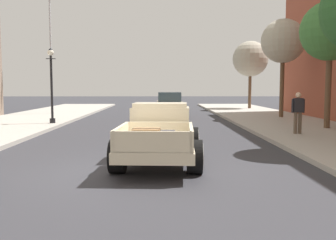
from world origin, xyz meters
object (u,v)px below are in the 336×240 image
(street_tree_third, at_px, (283,42))
(street_tree_second, at_px, (330,31))
(street_lamp_far, at_px, (51,80))
(flagpole, at_px, (54,32))
(car_background_tan, at_px, (169,105))
(hotrod_truck_cream, at_px, (160,133))
(street_tree_farthest, at_px, (250,59))
(pedestrian_sidewalk_right, at_px, (298,110))

(street_tree_third, bearing_deg, street_tree_second, -88.86)
(street_tree_third, bearing_deg, street_lamp_far, -164.31)
(flagpole, bearing_deg, street_tree_third, -12.38)
(car_background_tan, bearing_deg, hotrod_truck_cream, -92.06)
(street_tree_farthest, bearing_deg, street_tree_third, -91.51)
(street_tree_second, distance_m, street_tree_farthest, 15.62)
(hotrod_truck_cream, xyz_separation_m, street_lamp_far, (-5.61, 9.11, 1.63))
(street_lamp_far, distance_m, street_tree_second, 13.56)
(flagpole, relative_size, street_tree_third, 1.53)
(street_lamp_far, relative_size, street_tree_farthest, 0.67)
(car_background_tan, height_order, street_tree_second, street_tree_second)
(hotrod_truck_cream, relative_size, street_lamp_far, 1.30)
(flagpole, distance_m, street_tree_third, 15.22)
(street_tree_second, bearing_deg, car_background_tan, 128.53)
(street_tree_second, xyz_separation_m, street_tree_third, (-0.12, 6.16, 0.29))
(street_lamp_far, height_order, street_tree_second, street_tree_second)
(car_background_tan, relative_size, street_tree_second, 0.76)
(street_tree_farthest, bearing_deg, flagpole, -157.65)
(street_lamp_far, bearing_deg, street_tree_second, -10.73)
(car_background_tan, height_order, street_lamp_far, street_lamp_far)
(flagpole, bearing_deg, street_tree_second, -32.20)
(street_lamp_far, bearing_deg, street_tree_farthest, 44.62)
(pedestrian_sidewalk_right, height_order, flagpole, flagpole)
(street_tree_farthest, bearing_deg, hotrod_truck_cream, -109.07)
(street_tree_farthest, bearing_deg, pedestrian_sidewalk_right, -97.17)
(street_lamp_far, xyz_separation_m, street_tree_farthest, (13.29, 13.12, 2.01))
(street_lamp_far, xyz_separation_m, flagpole, (-1.79, 6.92, 3.39))
(street_lamp_far, relative_size, street_tree_third, 0.64)
(pedestrian_sidewalk_right, height_order, street_tree_third, street_tree_third)
(street_tree_second, bearing_deg, flagpole, 147.80)
(hotrod_truck_cream, height_order, street_tree_second, street_tree_second)
(flagpole, xyz_separation_m, street_tree_farthest, (15.08, 6.20, -1.38))
(street_lamp_far, bearing_deg, street_tree_third, 15.69)
(street_tree_farthest, bearing_deg, street_tree_second, -90.47)
(hotrod_truck_cream, distance_m, pedestrian_sidewalk_right, 7.12)
(pedestrian_sidewalk_right, distance_m, flagpole, 17.86)
(hotrod_truck_cream, height_order, street_tree_third, street_tree_third)
(pedestrian_sidewalk_right, height_order, street_tree_second, street_tree_second)
(street_lamp_far, distance_m, street_tree_farthest, 18.78)
(hotrod_truck_cream, height_order, pedestrian_sidewalk_right, pedestrian_sidewalk_right)
(car_background_tan, bearing_deg, street_tree_third, -20.96)
(car_background_tan, bearing_deg, street_lamp_far, -134.38)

